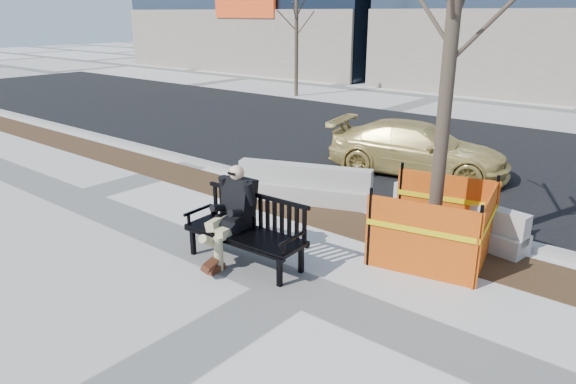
{
  "coord_description": "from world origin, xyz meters",
  "views": [
    {
      "loc": [
        4.34,
        -5.45,
        3.85
      ],
      "look_at": [
        -0.72,
        0.7,
        1.14
      ],
      "focal_mm": 33.09,
      "sensor_mm": 36.0,
      "label": 1
    }
  ],
  "objects_px": {
    "tree_fence": "(431,256)",
    "sedan": "(416,173)",
    "jersey_barrier_right": "(454,236)",
    "jersey_barrier_left": "(304,201)",
    "seated_man": "(235,257)",
    "bench": "(245,263)"
  },
  "relations": [
    {
      "from": "seated_man",
      "to": "jersey_barrier_left",
      "type": "relative_size",
      "value": 0.54
    },
    {
      "from": "bench",
      "to": "tree_fence",
      "type": "distance_m",
      "value": 3.08
    },
    {
      "from": "sedan",
      "to": "jersey_barrier_right",
      "type": "height_order",
      "value": "sedan"
    },
    {
      "from": "jersey_barrier_right",
      "to": "jersey_barrier_left",
      "type": "bearing_deg",
      "value": -165.92
    },
    {
      "from": "seated_man",
      "to": "sedan",
      "type": "xyz_separation_m",
      "value": [
        0.11,
        6.3,
        0.0
      ]
    },
    {
      "from": "seated_man",
      "to": "jersey_barrier_left",
      "type": "xyz_separation_m",
      "value": [
        -0.78,
        2.88,
        0.0
      ]
    },
    {
      "from": "seated_man",
      "to": "jersey_barrier_left",
      "type": "distance_m",
      "value": 2.98
    },
    {
      "from": "jersey_barrier_left",
      "to": "jersey_barrier_right",
      "type": "distance_m",
      "value": 3.24
    },
    {
      "from": "bench",
      "to": "seated_man",
      "type": "height_order",
      "value": "seated_man"
    },
    {
      "from": "jersey_barrier_right",
      "to": "seated_man",
      "type": "bearing_deg",
      "value": -118.64
    },
    {
      "from": "jersey_barrier_left",
      "to": "tree_fence",
      "type": "bearing_deg",
      "value": -33.94
    },
    {
      "from": "bench",
      "to": "jersey_barrier_right",
      "type": "distance_m",
      "value": 3.86
    },
    {
      "from": "seated_man",
      "to": "sedan",
      "type": "distance_m",
      "value": 6.31
    },
    {
      "from": "tree_fence",
      "to": "sedan",
      "type": "relative_size",
      "value": 1.48
    },
    {
      "from": "tree_fence",
      "to": "jersey_barrier_left",
      "type": "relative_size",
      "value": 2.27
    },
    {
      "from": "tree_fence",
      "to": "sedan",
      "type": "height_order",
      "value": "tree_fence"
    },
    {
      "from": "bench",
      "to": "seated_man",
      "type": "xyz_separation_m",
      "value": [
        -0.28,
        0.04,
        0.0
      ]
    },
    {
      "from": "bench",
      "to": "tree_fence",
      "type": "height_order",
      "value": "tree_fence"
    },
    {
      "from": "sedan",
      "to": "seated_man",
      "type": "bearing_deg",
      "value": 167.59
    },
    {
      "from": "bench",
      "to": "jersey_barrier_left",
      "type": "xyz_separation_m",
      "value": [
        -1.07,
        2.92,
        0.0
      ]
    },
    {
      "from": "bench",
      "to": "sedan",
      "type": "relative_size",
      "value": 0.48
    },
    {
      "from": "bench",
      "to": "tree_fence",
      "type": "relative_size",
      "value": 0.32
    }
  ]
}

